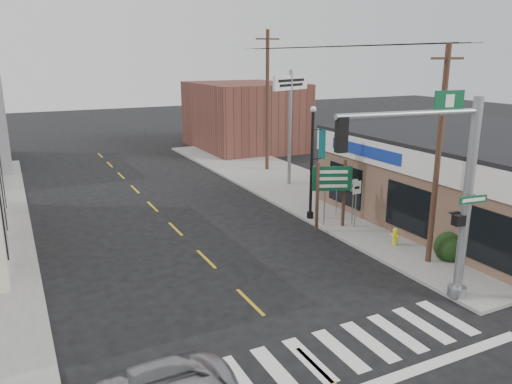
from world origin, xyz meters
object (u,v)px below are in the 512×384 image
utility_pole_far (267,100)px  traffic_signal_pole (451,181)px  lamp_post (313,155)px  dance_center_sign (290,99)px  utility_pole_near (438,155)px  bare_tree (493,170)px  guide_sign (332,186)px  fire_hydrant (395,236)px

utility_pole_far → traffic_signal_pole: bearing=-94.2°
traffic_signal_pole → lamp_post: size_ratio=1.23×
dance_center_sign → utility_pole_near: 13.03m
traffic_signal_pole → bare_tree: traffic_signal_pole is taller
traffic_signal_pole → bare_tree: bearing=32.6°
guide_sign → lamp_post: lamp_post is taller
bare_tree → utility_pole_far: size_ratio=0.46×
fire_hydrant → bare_tree: bearing=-37.4°
fire_hydrant → utility_pole_near: (-0.03, -1.92, 3.75)m
traffic_signal_pole → guide_sign: (0.90, 7.44, -1.97)m
fire_hydrant → bare_tree: size_ratio=0.17×
fire_hydrant → guide_sign: bearing=112.7°
bare_tree → utility_pole_near: 2.92m
dance_center_sign → utility_pole_near: utility_pole_near is taller
guide_sign → utility_pole_near: (1.20, -4.87, 2.14)m
traffic_signal_pole → bare_tree: (4.90, 2.37, -0.60)m
lamp_post → dance_center_sign: 7.11m
fire_hydrant → dance_center_sign: 12.06m
guide_sign → utility_pole_near: 5.45m
lamp_post → bare_tree: lamp_post is taller
traffic_signal_pole → utility_pole_far: (4.10, 19.79, 0.82)m
guide_sign → utility_pole_near: size_ratio=0.39×
traffic_signal_pole → fire_hydrant: traffic_signal_pole is taller
utility_pole_near → fire_hydrant: bearing=92.3°
bare_tree → utility_pole_far: 17.50m
traffic_signal_pole → dance_center_sign: dance_center_sign is taller
lamp_post → dance_center_sign: dance_center_sign is taller
guide_sign → utility_pole_far: size_ratio=0.34×
bare_tree → utility_pole_far: (-0.81, 17.43, 1.42)m
dance_center_sign → fire_hydrant: bearing=-121.0°
dance_center_sign → utility_pole_far: bearing=56.1°
dance_center_sign → utility_pole_far: size_ratio=0.74×
dance_center_sign → utility_pole_near: size_ratio=0.85×
lamp_post → dance_center_sign: size_ratio=0.79×
fire_hydrant → traffic_signal_pole: bearing=-115.4°
guide_sign → lamp_post: size_ratio=0.58×
lamp_post → utility_pole_far: size_ratio=0.58×
lamp_post → utility_pole_near: bearing=-66.2°
lamp_post → utility_pole_near: (1.14, -6.56, 1.01)m
traffic_signal_pole → fire_hydrant: 6.13m
fire_hydrant → bare_tree: (2.77, -2.12, 2.98)m
guide_sign → dance_center_sign: 9.01m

